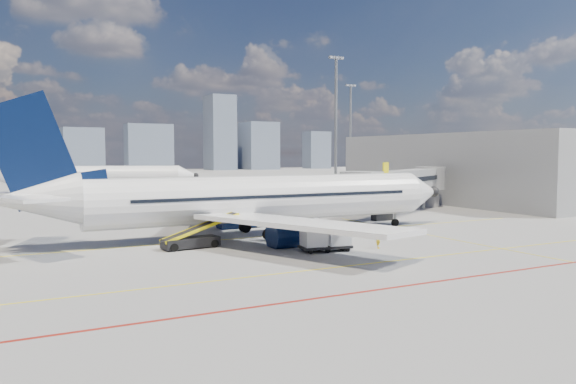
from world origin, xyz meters
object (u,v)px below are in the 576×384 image
baggage_tug (329,242)px  belt_loader (193,240)px  main_aircraft (248,200)px  cargo_dolly (325,236)px  second_aircraft (86,177)px  ramp_worker (378,239)px

baggage_tug → belt_loader: (-8.63, 5.88, -0.02)m
main_aircraft → cargo_dolly: main_aircraft is taller
main_aircraft → baggage_tug: 9.80m
cargo_dolly → second_aircraft: bearing=105.9°
baggage_tug → belt_loader: belt_loader is taller
main_aircraft → baggage_tug: size_ratio=19.06×
main_aircraft → baggage_tug: main_aircraft is taller
main_aircraft → belt_loader: main_aircraft is taller
second_aircraft → cargo_dolly: size_ratio=8.99×
second_aircraft → main_aircraft: bearing=-66.1°
second_aircraft → cargo_dolly: second_aircraft is taller
main_aircraft → second_aircraft: size_ratio=1.16×
baggage_tug → second_aircraft: bearing=88.9°
second_aircraft → belt_loader: (-0.56, -58.60, -2.57)m
second_aircraft → belt_loader: size_ratio=5.67×
main_aircraft → cargo_dolly: (2.22, -9.10, -2.08)m
cargo_dolly → belt_loader: size_ratio=0.63×
main_aircraft → belt_loader: (-6.07, -3.23, -2.56)m
main_aircraft → cargo_dolly: size_ratio=10.42×
ramp_worker → cargo_dolly: bearing=113.8°
second_aircraft → baggage_tug: size_ratio=16.45×
cargo_dolly → belt_loader: bearing=153.7°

